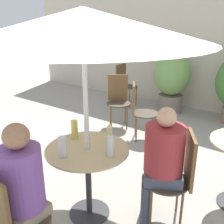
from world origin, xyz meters
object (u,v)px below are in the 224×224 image
(beer_glass_1, at_px, (110,146))
(seated_person_1, at_px, (162,157))
(potted_plant_0, at_px, (172,79))
(cafe_table_near, at_px, (88,164))
(bistro_chair_5, at_px, (124,81))
(bistro_chair_3, at_px, (118,96))
(bistro_chair_0, at_px, (9,217))
(beer_glass_2, at_px, (109,134))
(umbrella, at_px, (83,25))
(bistro_chair_1, at_px, (178,172))
(seated_person_0, at_px, (24,185))
(beer_glass_3, at_px, (75,130))
(beer_glass_0, at_px, (63,147))
(bistro_chair_2, at_px, (139,107))

(beer_glass_1, bearing_deg, seated_person_1, 42.15)
(beer_glass_1, distance_m, potted_plant_0, 3.57)
(seated_person_1, xyz_separation_m, beer_glass_1, (-0.36, -0.32, 0.14))
(cafe_table_near, distance_m, potted_plant_0, 3.53)
(bistro_chair_5, xyz_separation_m, beer_glass_1, (1.98, -3.24, 0.28))
(bistro_chair_3, relative_size, seated_person_1, 0.79)
(bistro_chair_0, xyz_separation_m, beer_glass_1, (0.27, 0.88, 0.28))
(beer_glass_2, height_order, umbrella, umbrella)
(bistro_chair_0, bearing_deg, seated_person_1, -116.60)
(bistro_chair_1, height_order, seated_person_1, seated_person_1)
(bistro_chair_0, bearing_deg, bistro_chair_5, -66.52)
(bistro_chair_5, distance_m, umbrella, 3.90)
(seated_person_0, relative_size, beer_glass_3, 6.26)
(beer_glass_3, relative_size, umbrella, 0.09)
(bistro_chair_0, relative_size, beer_glass_0, 4.86)
(potted_plant_0, bearing_deg, umbrella, -79.22)
(seated_person_0, xyz_separation_m, seated_person_1, (0.63, 1.04, -0.04))
(bistro_chair_5, height_order, beer_glass_1, bistro_chair_5)
(bistro_chair_1, xyz_separation_m, potted_plant_0, (-1.41, 3.05, 0.16))
(bistro_chair_0, relative_size, beer_glass_2, 6.01)
(bistro_chair_3, distance_m, beer_glass_2, 2.29)
(beer_glass_1, height_order, potted_plant_0, potted_plant_0)
(bistro_chair_2, relative_size, seated_person_1, 0.79)
(umbrella, bearing_deg, bistro_chair_2, 105.39)
(seated_person_1, distance_m, beer_glass_2, 0.55)
(bistro_chair_0, bearing_deg, bistro_chair_2, -78.67)
(seated_person_1, distance_m, beer_glass_3, 0.90)
(cafe_table_near, xyz_separation_m, bistro_chair_3, (-1.14, 2.17, -0.02))
(umbrella, bearing_deg, bistro_chair_5, 117.83)
(bistro_chair_0, distance_m, beer_glass_2, 1.14)
(beer_glass_0, bearing_deg, cafe_table_near, 74.73)
(bistro_chair_0, distance_m, bistro_chair_2, 2.76)
(bistro_chair_0, distance_m, bistro_chair_5, 4.46)
(seated_person_0, height_order, umbrella, umbrella)
(cafe_table_near, relative_size, bistro_chair_5, 0.84)
(seated_person_0, xyz_separation_m, beer_glass_2, (0.09, 0.95, 0.09))
(beer_glass_1, bearing_deg, bistro_chair_5, 121.38)
(bistro_chair_1, distance_m, seated_person_1, 0.22)
(bistro_chair_0, relative_size, beer_glass_3, 4.76)
(seated_person_0, relative_size, umbrella, 0.58)
(bistro_chair_2, height_order, bistro_chair_3, same)
(seated_person_1, relative_size, potted_plant_0, 0.93)
(bistro_chair_2, xyz_separation_m, umbrella, (0.51, -1.85, 1.30))
(bistro_chair_1, bearing_deg, bistro_chair_2, -167.64)
(bistro_chair_0, xyz_separation_m, umbrella, (0.02, 0.86, 1.30))
(beer_glass_1, xyz_separation_m, umbrella, (-0.26, -0.02, 1.02))
(beer_glass_3, distance_m, potted_plant_0, 3.41)
(bistro_chair_3, relative_size, beer_glass_1, 5.29)
(bistro_chair_3, xyz_separation_m, beer_glass_3, (0.89, -2.08, 0.29))
(bistro_chair_1, relative_size, beer_glass_3, 4.76)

